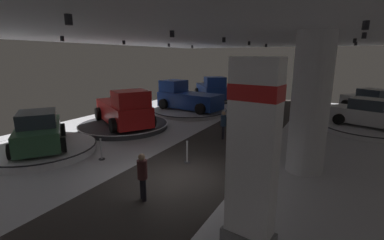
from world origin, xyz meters
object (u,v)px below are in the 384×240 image
(display_platform_far_right, at_px, (368,128))
(pickup_truck_mid_left, at_px, (124,110))
(display_platform_deep_right, at_px, (369,112))
(display_platform_mid_left, at_px, (124,125))
(brand_sign_pylon, at_px, (253,155))
(pickup_truck_deep_left, at_px, (211,89))
(display_platform_near_left, at_px, (42,149))
(visitor_walking_near, at_px, (142,174))
(display_platform_deep_left, at_px, (211,99))
(pickup_truck_far_left, at_px, (187,98))
(display_car_deep_right, at_px, (371,101))
(display_car_far_right, at_px, (370,114))
(display_platform_far_left, at_px, (190,111))
(visitor_walking_far, at_px, (223,123))
(column_right, at_px, (310,104))
(display_car_near_left, at_px, (39,131))

(display_platform_far_right, bearing_deg, pickup_truck_mid_left, -152.96)
(display_platform_deep_right, relative_size, display_platform_mid_left, 1.06)
(display_platform_deep_right, bearing_deg, brand_sign_pylon, -101.17)
(pickup_truck_deep_left, bearing_deg, display_platform_near_left, -91.72)
(display_platform_far_right, distance_m, pickup_truck_deep_left, 14.92)
(pickup_truck_mid_left, relative_size, visitor_walking_near, 3.54)
(display_platform_deep_right, distance_m, display_platform_deep_left, 14.23)
(display_platform_deep_right, distance_m, visitor_walking_near, 20.83)
(display_platform_deep_right, bearing_deg, pickup_truck_far_left, -154.13)
(brand_sign_pylon, height_order, pickup_truck_far_left, brand_sign_pylon)
(display_platform_far_right, height_order, display_platform_deep_left, display_platform_far_right)
(display_platform_deep_right, height_order, display_car_deep_right, display_car_deep_right)
(display_platform_far_right, xyz_separation_m, display_platform_deep_left, (-13.76, 6.40, -0.03))
(display_platform_near_left, relative_size, visitor_walking_near, 3.15)
(brand_sign_pylon, relative_size, pickup_truck_deep_left, 0.83)
(pickup_truck_far_left, height_order, pickup_truck_deep_left, pickup_truck_far_left)
(display_platform_near_left, relative_size, display_platform_deep_right, 0.83)
(display_platform_mid_left, distance_m, pickup_truck_deep_left, 12.97)
(display_platform_far_right, xyz_separation_m, display_car_far_right, (-0.03, 0.01, 0.91))
(display_car_deep_right, relative_size, pickup_truck_far_left, 0.80)
(pickup_truck_mid_left, bearing_deg, brand_sign_pylon, -33.92)
(display_platform_deep_right, bearing_deg, display_platform_far_right, -94.42)
(display_platform_far_right, distance_m, display_platform_far_left, 12.52)
(visitor_walking_far, bearing_deg, pickup_truck_far_left, 135.05)
(display_platform_deep_right, bearing_deg, pickup_truck_deep_left, 179.66)
(brand_sign_pylon, relative_size, visitor_walking_near, 2.87)
(display_platform_far_left, bearing_deg, visitor_walking_far, -46.43)
(pickup_truck_mid_left, height_order, pickup_truck_deep_left, pickup_truck_mid_left)
(brand_sign_pylon, bearing_deg, display_platform_far_left, 124.17)
(column_right, height_order, display_car_far_right, column_right)
(column_right, height_order, visitor_walking_near, column_right)
(display_platform_far_right, xyz_separation_m, display_platform_far_left, (-12.51, -0.43, -0.02))
(display_platform_far_right, bearing_deg, display_platform_near_left, -139.06)
(display_platform_mid_left, relative_size, pickup_truck_deep_left, 1.04)
(display_platform_near_left, distance_m, pickup_truck_mid_left, 5.42)
(pickup_truck_mid_left, bearing_deg, display_platform_deep_right, 42.75)
(display_car_deep_right, bearing_deg, display_car_near_left, -128.54)
(column_right, relative_size, display_platform_far_right, 1.03)
(pickup_truck_far_left, distance_m, visitor_walking_near, 14.18)
(display_platform_far_right, relative_size, display_platform_near_left, 1.06)
(brand_sign_pylon, height_order, pickup_truck_deep_left, brand_sign_pylon)
(display_car_deep_right, relative_size, display_platform_mid_left, 0.78)
(column_right, xyz_separation_m, display_platform_near_left, (-11.33, -3.89, -2.54))
(pickup_truck_far_left, bearing_deg, visitor_walking_far, -44.95)
(pickup_truck_mid_left, distance_m, pickup_truck_far_left, 6.61)
(display_car_far_right, relative_size, display_car_near_left, 1.02)
(display_platform_near_left, relative_size, pickup_truck_deep_left, 0.92)
(display_car_far_right, xyz_separation_m, pickup_truck_deep_left, (-13.53, 6.14, 0.11))
(display_platform_far_left, bearing_deg, display_platform_deep_left, 100.35)
(display_platform_near_left, xyz_separation_m, display_car_near_left, (0.02, -0.02, 0.93))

